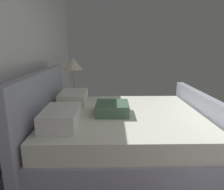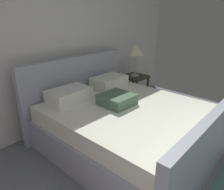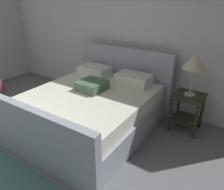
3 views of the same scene
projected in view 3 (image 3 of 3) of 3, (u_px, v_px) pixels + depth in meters
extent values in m
cube|color=silver|center=(116.00, 30.00, 4.05)|extent=(5.91, 0.12, 2.75)
cube|color=#9CA0AF|center=(89.00, 117.00, 3.40)|extent=(1.84, 2.00, 0.40)
cube|color=#9CA0AF|center=(123.00, 77.00, 4.03)|extent=(1.91, 0.14, 1.14)
cube|color=#9CA0AF|center=(34.00, 139.00, 2.53)|extent=(1.91, 0.14, 0.83)
cube|color=silver|center=(89.00, 100.00, 3.27)|extent=(1.75, 1.94, 0.22)
cube|color=silver|center=(95.00, 71.00, 3.92)|extent=(0.57, 0.37, 0.18)
cube|color=silver|center=(134.00, 79.00, 3.52)|extent=(0.57, 0.37, 0.18)
cube|color=#496A4E|center=(92.00, 85.00, 3.33)|extent=(0.40, 0.40, 0.14)
cube|color=#2A2E1D|center=(189.00, 96.00, 3.23)|extent=(0.44, 0.44, 0.04)
cube|color=#2A2E1D|center=(185.00, 119.00, 3.40)|extent=(0.40, 0.40, 0.02)
cylinder|color=#2A2E1D|center=(170.00, 115.00, 3.31)|extent=(0.04, 0.04, 0.56)
cylinder|color=#2A2E1D|center=(195.00, 122.00, 3.12)|extent=(0.04, 0.04, 0.56)
cylinder|color=#2A2E1D|center=(178.00, 106.00, 3.60)|extent=(0.04, 0.04, 0.56)
cylinder|color=#2A2E1D|center=(202.00, 112.00, 3.40)|extent=(0.04, 0.04, 0.56)
cylinder|color=#B7B293|center=(190.00, 94.00, 3.22)|extent=(0.16, 0.16, 0.02)
cylinder|color=#B7B293|center=(192.00, 81.00, 3.13)|extent=(0.02, 0.02, 0.40)
cone|color=beige|center=(195.00, 62.00, 3.00)|extent=(0.34, 0.34, 0.20)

